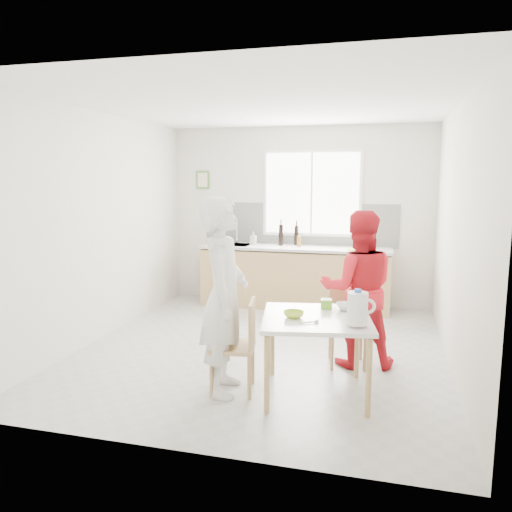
{
  "coord_description": "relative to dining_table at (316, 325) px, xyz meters",
  "views": [
    {
      "loc": [
        1.33,
        -5.3,
        1.93
      ],
      "look_at": [
        -0.13,
        0.2,
        1.04
      ],
      "focal_mm": 35.0,
      "sensor_mm": 36.0,
      "label": 1
    }
  ],
  "objects": [
    {
      "name": "dining_table",
      "position": [
        0.0,
        0.0,
        0.0
      ],
      "size": [
        1.08,
        1.08,
        0.72
      ],
      "rotation": [
        0.0,
        0.0,
        0.17
      ],
      "color": "white",
      "rests_on": "ground"
    },
    {
      "name": "person_red",
      "position": [
        0.31,
        0.83,
        0.16
      ],
      "size": [
        0.88,
        0.74,
        1.61
      ],
      "primitive_type": "imported",
      "rotation": [
        0.0,
        0.0,
        3.31
      ],
      "color": "red",
      "rests_on": "ground"
    },
    {
      "name": "chair_left",
      "position": [
        -0.68,
        -0.12,
        -0.18
      ],
      "size": [
        0.45,
        0.45,
        0.85
      ],
      "rotation": [
        0.0,
        0.0,
        -1.4
      ],
      "color": "tan",
      "rests_on": "ground"
    },
    {
      "name": "person_white",
      "position": [
        -0.81,
        -0.14,
        0.24
      ],
      "size": [
        0.53,
        0.71,
        1.77
      ],
      "primitive_type": "imported",
      "rotation": [
        0.0,
        0.0,
        1.74
      ],
      "color": "white",
      "rests_on": "ground"
    },
    {
      "name": "picture_frame",
      "position": [
        -2.3,
        3.28,
        1.25
      ],
      "size": [
        0.22,
        0.03,
        0.28
      ],
      "color": "#4D7E39",
      "rests_on": "room_shell"
    },
    {
      "name": "kitchen_counter",
      "position": [
        -0.76,
        3.0,
        -0.23
      ],
      "size": [
        2.84,
        0.64,
        1.37
      ],
      "color": "tan",
      "rests_on": "ground"
    },
    {
      "name": "wine_bottle_b",
      "position": [
        -0.76,
        3.18,
        0.42
      ],
      "size": [
        0.07,
        0.07,
        0.3
      ],
      "primitive_type": "cylinder",
      "color": "black",
      "rests_on": "kitchen_counter"
    },
    {
      "name": "backsplash",
      "position": [
        -0.75,
        3.29,
        0.58
      ],
      "size": [
        3.0,
        0.02,
        0.65
      ],
      "primitive_type": "cube",
      "color": "white",
      "rests_on": "room_shell"
    },
    {
      "name": "window",
      "position": [
        -0.55,
        3.28,
        1.05
      ],
      "size": [
        1.5,
        0.06,
        1.3
      ],
      "color": "white",
      "rests_on": "room_shell"
    },
    {
      "name": "bowl_green",
      "position": [
        -0.19,
        -0.08,
        0.1
      ],
      "size": [
        0.21,
        0.21,
        0.06
      ],
      "primitive_type": "imported",
      "rotation": [
        0.0,
        0.0,
        0.17
      ],
      "color": "#AAD531",
      "rests_on": "dining_table"
    },
    {
      "name": "cutting_board",
      "position": [
        0.21,
        2.89,
        0.28
      ],
      "size": [
        0.39,
        0.31,
        0.01
      ],
      "primitive_type": "cube",
      "rotation": [
        0.0,
        0.0,
        0.18
      ],
      "color": "#A0C62D",
      "rests_on": "kitchen_counter"
    },
    {
      "name": "bowl_white",
      "position": [
        0.25,
        0.3,
        0.1
      ],
      "size": [
        0.26,
        0.26,
        0.06
      ],
      "primitive_type": "imported",
      "rotation": [
        0.0,
        0.0,
        0.17
      ],
      "color": "silver",
      "rests_on": "dining_table"
    },
    {
      "name": "jar_amber",
      "position": [
        -0.69,
        3.0,
        0.35
      ],
      "size": [
        0.06,
        0.06,
        0.16
      ],
      "primitive_type": "cylinder",
      "color": "olive",
      "rests_on": "kitchen_counter"
    },
    {
      "name": "spoon",
      "position": [
        -0.04,
        -0.23,
        0.08
      ],
      "size": [
        0.14,
        0.09,
        0.01
      ],
      "primitive_type": "cylinder",
      "rotation": [
        0.0,
        1.57,
        0.52
      ],
      "color": "#A5A5AA",
      "rests_on": "dining_table"
    },
    {
      "name": "ground",
      "position": [
        -0.75,
        1.05,
        -0.65
      ],
      "size": [
        4.5,
        4.5,
        0.0
      ],
      "primitive_type": "plane",
      "color": "#B7B7B2",
      "rests_on": "ground"
    },
    {
      "name": "room_shell",
      "position": [
        -0.75,
        1.05,
        1.0
      ],
      "size": [
        4.5,
        4.5,
        4.5
      ],
      "color": "silver",
      "rests_on": "ground"
    },
    {
      "name": "chair_far",
      "position": [
        0.2,
        0.86,
        -0.19
      ],
      "size": [
        0.44,
        0.44,
        0.83
      ],
      "rotation": [
        0.0,
        0.0,
        0.17
      ],
      "color": "tan",
      "rests_on": "ground"
    },
    {
      "name": "milk_jug",
      "position": [
        0.37,
        -0.22,
        0.23
      ],
      "size": [
        0.23,
        0.17,
        0.29
      ],
      "rotation": [
        0.0,
        0.0,
        0.17
      ],
      "color": "white",
      "rests_on": "dining_table"
    },
    {
      "name": "wine_bottle_a",
      "position": [
        -0.98,
        3.08,
        0.43
      ],
      "size": [
        0.07,
        0.07,
        0.32
      ],
      "primitive_type": "cylinder",
      "color": "black",
      "rests_on": "kitchen_counter"
    },
    {
      "name": "green_box",
      "position": [
        0.05,
        0.29,
        0.12
      ],
      "size": [
        0.12,
        0.12,
        0.09
      ],
      "primitive_type": "cube",
      "rotation": [
        0.0,
        0.0,
        0.17
      ],
      "color": "#6DBE2C",
      "rests_on": "dining_table"
    },
    {
      "name": "soap_bottle",
      "position": [
        -1.42,
        3.11,
        0.37
      ],
      "size": [
        0.09,
        0.09,
        0.19
      ],
      "primitive_type": "imported",
      "rotation": [
        0.0,
        0.0,
        -0.05
      ],
      "color": "#999999",
      "rests_on": "kitchen_counter"
    }
  ]
}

